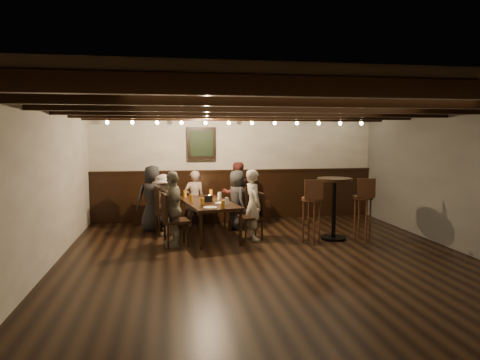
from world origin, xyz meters
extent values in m
plane|color=black|center=(0.00, 0.00, 0.00)|extent=(7.00, 7.00, 0.00)
plane|color=black|center=(0.00, 0.00, 2.40)|extent=(7.00, 7.00, 0.00)
plane|color=#BDB3A6|center=(0.00, 3.50, 1.20)|extent=(6.50, 0.00, 6.50)
plane|color=#4C4C4A|center=(3.25, 0.00, 1.20)|extent=(0.00, 7.00, 7.00)
plane|color=#BDB3A6|center=(-3.25, 0.00, 1.20)|extent=(0.00, 7.00, 7.00)
cube|color=black|center=(0.00, 3.46, 0.55)|extent=(6.50, 0.08, 1.10)
cube|color=black|center=(-0.80, 3.20, 0.23)|extent=(3.00, 0.45, 0.45)
cube|color=black|center=(-0.80, 3.40, 1.75)|extent=(0.62, 0.12, 0.72)
cube|color=black|center=(-0.80, 3.33, 1.75)|extent=(0.50, 0.02, 0.58)
cube|color=black|center=(0.00, -2.90, 2.31)|extent=(6.50, 0.10, 0.16)
cube|color=black|center=(0.00, -1.74, 2.31)|extent=(6.50, 0.10, 0.16)
cube|color=black|center=(0.00, -0.58, 2.31)|extent=(6.50, 0.10, 0.16)
cube|color=black|center=(0.00, 0.58, 2.31)|extent=(6.50, 0.10, 0.16)
cube|color=black|center=(0.00, 1.74, 2.31)|extent=(6.50, 0.10, 0.16)
cube|color=black|center=(0.00, 2.90, 2.31)|extent=(6.50, 0.10, 0.16)
sphere|color=#FFE099|center=(-2.75, 2.88, 2.19)|extent=(0.07, 0.07, 0.07)
sphere|color=#FFE099|center=(-1.38, 2.88, 2.19)|extent=(0.07, 0.07, 0.07)
sphere|color=#FFE099|center=(0.00, 2.88, 2.19)|extent=(0.07, 0.07, 0.07)
sphere|color=#FFE099|center=(1.38, 2.88, 2.19)|extent=(0.07, 0.07, 0.07)
sphere|color=#FFE099|center=(2.75, 2.88, 2.19)|extent=(0.07, 0.07, 0.07)
cube|color=black|center=(-0.81, 1.79, 0.65)|extent=(1.13, 1.93, 0.05)
cylinder|color=black|center=(-1.01, 0.89, 0.31)|extent=(0.05, 0.05, 0.63)
cylinder|color=black|center=(-1.31, 2.57, 0.31)|extent=(0.05, 0.05, 0.63)
cylinder|color=black|center=(-0.31, 1.02, 0.31)|extent=(0.05, 0.05, 0.63)
cylinder|color=black|center=(-0.62, 2.70, 0.31)|extent=(0.05, 0.05, 0.63)
cube|color=black|center=(-1.58, 2.11, 0.44)|extent=(0.50, 0.50, 0.05)
cube|color=black|center=(-1.77, 2.07, 0.70)|extent=(0.12, 0.43, 0.47)
cube|color=black|center=(-1.42, 1.22, 0.44)|extent=(0.49, 0.49, 0.05)
cube|color=black|center=(-1.61, 1.19, 0.70)|extent=(0.12, 0.42, 0.46)
cube|color=black|center=(-0.21, 2.36, 0.42)|extent=(0.47, 0.47, 0.05)
cube|color=black|center=(-0.03, 2.39, 0.66)|extent=(0.11, 0.40, 0.44)
cube|color=black|center=(-0.04, 1.48, 0.41)|extent=(0.46, 0.46, 0.05)
cube|color=black|center=(0.14, 1.51, 0.65)|extent=(0.11, 0.40, 0.44)
imported|color=black|center=(-1.86, 2.51, 0.67)|extent=(0.72, 0.53, 1.33)
imported|color=gray|center=(-1.00, 2.82, 0.59)|extent=(0.48, 0.36, 1.19)
imported|color=#5D251F|center=(-0.09, 2.84, 0.68)|extent=(0.74, 0.62, 1.36)
imported|color=#B5A299|center=(-1.63, 2.10, 0.59)|extent=(0.57, 0.83, 1.18)
imported|color=gray|center=(-1.47, 1.21, 0.66)|extent=(0.46, 0.82, 1.32)
imported|color=#272629|center=(-0.16, 2.37, 0.61)|extent=(0.49, 0.66, 1.22)
imported|color=#BDB5A0|center=(0.01, 1.48, 0.65)|extent=(0.39, 0.52, 1.30)
cylinder|color=#BF7219|center=(-1.21, 2.43, 0.75)|extent=(0.07, 0.07, 0.14)
cylinder|color=#BF7219|center=(-0.68, 2.48, 0.75)|extent=(0.07, 0.07, 0.14)
cylinder|color=#BF7219|center=(-1.13, 1.84, 0.75)|extent=(0.07, 0.07, 0.14)
cylinder|color=silver|center=(-0.55, 2.04, 0.75)|extent=(0.07, 0.07, 0.14)
cylinder|color=#BF7219|center=(-0.95, 1.31, 0.75)|extent=(0.07, 0.07, 0.14)
cylinder|color=silver|center=(-0.52, 1.29, 0.75)|extent=(0.07, 0.07, 0.14)
cylinder|color=#BF7219|center=(-0.62, 1.01, 0.75)|extent=(0.07, 0.07, 0.14)
cylinder|color=white|center=(-0.83, 1.08, 0.69)|extent=(0.24, 0.24, 0.01)
cylinder|color=white|center=(-0.58, 1.53, 0.69)|extent=(0.24, 0.24, 0.01)
cube|color=black|center=(-0.80, 1.74, 0.74)|extent=(0.15, 0.10, 0.12)
cylinder|color=beige|center=(-0.75, 2.11, 0.71)|extent=(0.05, 0.05, 0.05)
cylinder|color=black|center=(1.48, 1.24, 0.02)|extent=(0.47, 0.47, 0.04)
cylinder|color=black|center=(1.48, 1.24, 0.56)|extent=(0.08, 0.08, 1.08)
cylinder|color=black|center=(1.48, 1.24, 1.12)|extent=(0.65, 0.65, 0.05)
cylinder|color=#3C2413|center=(0.98, 1.04, 0.80)|extent=(0.37, 0.37, 0.05)
cube|color=#3C2413|center=(0.96, 0.87, 0.99)|extent=(0.32, 0.08, 0.34)
cylinder|color=#3C2413|center=(1.98, 1.09, 0.80)|extent=(0.37, 0.37, 0.05)
cube|color=#3C2413|center=(1.96, 0.92, 0.99)|extent=(0.32, 0.08, 0.34)
camera|label=1|loc=(-1.52, -6.19, 1.93)|focal=32.00mm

